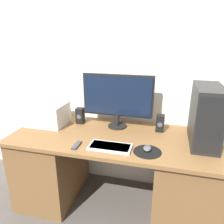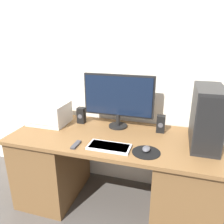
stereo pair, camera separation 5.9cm
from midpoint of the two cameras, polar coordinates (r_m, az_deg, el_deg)
wall_back at (r=2.08m, az=4.54°, el=14.86°), size 6.40×0.05×2.70m
desk at (r=2.03m, az=1.18°, el=-14.99°), size 1.73×0.73×0.71m
monitor at (r=1.94m, az=2.54°, el=3.79°), size 0.64×0.17×0.49m
keyboard at (r=1.66m, az=0.26°, el=-9.05°), size 0.32×0.15×0.02m
mousepad at (r=1.63m, az=9.97°, el=-10.33°), size 0.21×0.21×0.00m
mouse at (r=1.64m, az=9.99°, el=-9.44°), size 0.06×0.09×0.03m
computer_tower at (r=1.78m, az=24.30°, el=-1.18°), size 0.20×0.43×0.45m
printer at (r=2.15m, az=-15.40°, el=-0.29°), size 0.35×0.29×0.20m
speaker_left at (r=2.11m, az=-7.22°, el=-0.86°), size 0.07×0.07×0.15m
speaker_right at (r=1.95m, az=13.48°, el=-3.04°), size 0.07×0.07×0.15m
remote_control at (r=1.71m, az=-8.42°, el=-8.45°), size 0.04×0.13×0.02m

